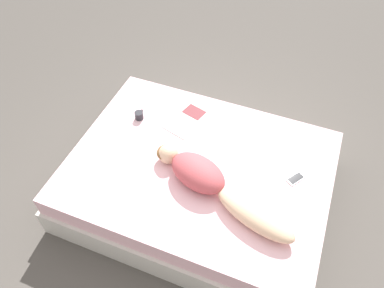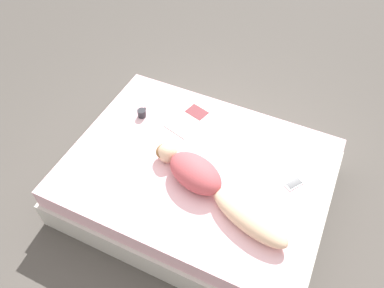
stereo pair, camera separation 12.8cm
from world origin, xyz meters
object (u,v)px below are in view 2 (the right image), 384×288
at_px(person, 211,187).
at_px(cell_phone, 294,184).
at_px(open_magazine, 190,118).
at_px(coffee_mug, 142,113).

height_order(person, cell_phone, person).
distance_m(person, cell_phone, 0.69).
bearing_deg(person, open_magazine, 55.96).
bearing_deg(open_magazine, person, -127.23).
bearing_deg(person, cell_phone, -38.60).
relative_size(person, open_magazine, 2.60).
bearing_deg(open_magazine, cell_phone, -90.14).
bearing_deg(open_magazine, coffee_mug, 125.88).
distance_m(person, open_magazine, 0.86).
relative_size(person, cell_phone, 7.52).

